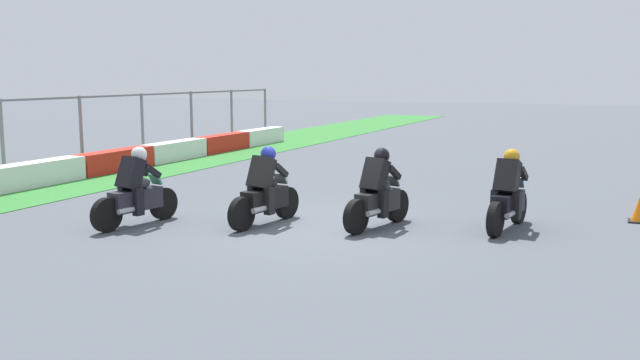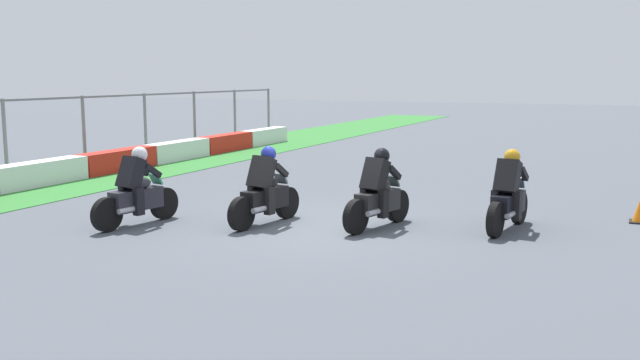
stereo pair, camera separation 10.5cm
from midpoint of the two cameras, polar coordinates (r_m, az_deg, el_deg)
ground_plane at (r=13.29m, az=0.20°, el=-3.87°), size 120.00×120.00×0.00m
rider_lane_a at (r=13.40m, az=15.32°, el=-1.36°), size 2.04×0.59×1.51m
rider_lane_b at (r=13.18m, az=4.95°, el=-1.25°), size 2.01×0.65×1.51m
rider_lane_c at (r=13.47m, az=-4.28°, el=-1.03°), size 2.03×0.61×1.51m
rider_lane_d at (r=13.80m, az=-14.54°, el=-1.04°), size 2.03×0.61×1.51m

